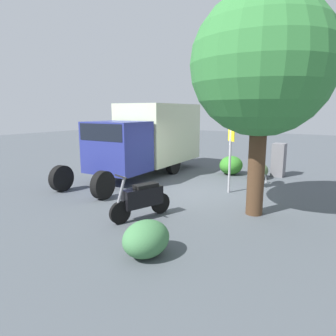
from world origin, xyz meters
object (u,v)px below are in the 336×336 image
object	(u,v)px
box_truck_near	(149,136)
stop_sign	(231,134)
bike_rack_hoop	(262,184)
utility_cabinet	(279,160)
street_tree	(262,66)
motorcycle	(142,198)

from	to	relation	value
box_truck_near	stop_sign	size ratio (longest dim) A/B	2.47
stop_sign	bike_rack_hoop	xyz separation A→B (m)	(-1.75, 0.64, -1.99)
utility_cabinet	bike_rack_hoop	size ratio (longest dim) A/B	1.64
box_truck_near	utility_cabinet	size ratio (longest dim) A/B	5.30
stop_sign	bike_rack_hoop	bearing A→B (deg)	159.89
box_truck_near	street_tree	world-z (taller)	street_tree
stop_sign	street_tree	world-z (taller)	street_tree
stop_sign	street_tree	size ratio (longest dim) A/B	0.53
street_tree	bike_rack_hoop	xyz separation A→B (m)	(-3.45, -0.73, -3.84)
street_tree	bike_rack_hoop	distance (m)	5.21
street_tree	motorcycle	bearing A→B (deg)	-51.78
box_truck_near	street_tree	bearing A→B (deg)	61.22
bike_rack_hoop	utility_cabinet	bearing A→B (deg)	175.85
motorcycle	stop_sign	world-z (taller)	stop_sign
motorcycle	stop_sign	distance (m)	3.97
stop_sign	utility_cabinet	world-z (taller)	stop_sign
street_tree	utility_cabinet	bearing A→B (deg)	-173.62
motorcycle	bike_rack_hoop	distance (m)	5.57
box_truck_near	bike_rack_hoop	world-z (taller)	box_truck_near
box_truck_near	bike_rack_hoop	distance (m)	5.12
stop_sign	utility_cabinet	distance (m)	3.93
box_truck_near	bike_rack_hoop	bearing A→B (deg)	95.86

